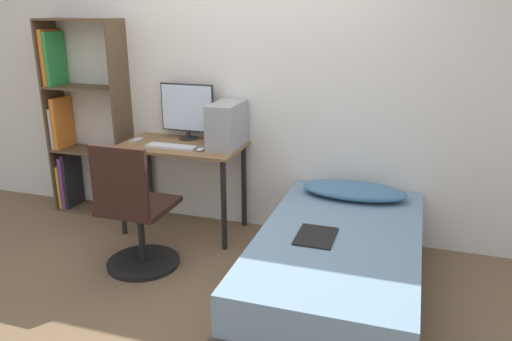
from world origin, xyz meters
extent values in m
plane|color=brown|center=(0.00, 0.00, 0.00)|extent=(14.00, 14.00, 0.00)
cube|color=silver|center=(0.00, 1.34, 1.25)|extent=(8.00, 0.05, 2.50)
cube|color=brown|center=(-0.50, 1.02, 0.76)|extent=(1.02, 0.58, 0.02)
cylinder|color=black|center=(-0.96, 0.78, 0.37)|extent=(0.04, 0.04, 0.75)
cylinder|color=black|center=(-0.04, 0.78, 0.37)|extent=(0.04, 0.04, 0.75)
cylinder|color=black|center=(-0.96, 1.26, 0.37)|extent=(0.04, 0.04, 0.75)
cylinder|color=black|center=(-0.04, 1.26, 0.37)|extent=(0.04, 0.04, 0.75)
cube|color=brown|center=(-1.86, 1.16, 0.88)|extent=(0.02, 0.30, 1.76)
cube|color=brown|center=(-1.13, 1.16, 0.88)|extent=(0.02, 0.30, 1.76)
cube|color=brown|center=(-1.50, 1.16, 0.01)|extent=(0.70, 0.30, 0.02)
cube|color=brown|center=(-1.50, 1.16, 0.59)|extent=(0.70, 0.30, 0.02)
cube|color=brown|center=(-1.50, 1.16, 1.17)|extent=(0.70, 0.30, 0.02)
cube|color=brown|center=(-1.50, 1.16, 1.76)|extent=(0.70, 0.30, 0.02)
cube|color=gold|center=(-1.82, 1.16, 0.22)|extent=(0.03, 0.25, 0.41)
cube|color=#7A338E|center=(-1.78, 1.16, 0.27)|extent=(0.04, 0.25, 0.50)
cube|color=black|center=(-1.75, 1.16, 0.28)|extent=(0.03, 0.25, 0.53)
cube|color=beige|center=(-1.82, 1.16, 0.79)|extent=(0.03, 0.25, 0.38)
cube|color=orange|center=(-1.78, 1.16, 0.84)|extent=(0.04, 0.25, 0.47)
cube|color=orange|center=(-1.82, 1.16, 1.43)|extent=(0.04, 0.25, 0.49)
cube|color=green|center=(-1.77, 1.16, 1.42)|extent=(0.03, 0.25, 0.47)
cylinder|color=black|center=(-0.53, 0.35, 0.01)|extent=(0.54, 0.54, 0.03)
cylinder|color=black|center=(-0.53, 0.35, 0.24)|extent=(0.05, 0.05, 0.43)
cube|color=black|center=(-0.53, 0.35, 0.48)|extent=(0.47, 0.47, 0.04)
cube|color=black|center=(-0.53, 0.13, 0.74)|extent=(0.43, 0.04, 0.48)
cube|color=#4C3D2D|center=(0.93, 0.36, 0.10)|extent=(1.05, 1.89, 0.21)
cube|color=#708EA8|center=(0.93, 0.36, 0.33)|extent=(1.02, 1.85, 0.25)
ellipsoid|color=teal|center=(0.93, 1.05, 0.52)|extent=(0.80, 0.36, 0.11)
cube|color=black|center=(0.80, 0.27, 0.47)|extent=(0.24, 0.32, 0.01)
cylinder|color=black|center=(-0.53, 1.21, 0.77)|extent=(0.16, 0.16, 0.01)
cylinder|color=black|center=(-0.53, 1.21, 0.81)|extent=(0.04, 0.04, 0.07)
cube|color=black|center=(-0.53, 1.21, 1.04)|extent=(0.48, 0.01, 0.41)
cube|color=silver|center=(-0.53, 1.21, 1.04)|extent=(0.46, 0.01, 0.38)
cube|color=silver|center=(-0.53, 0.91, 0.78)|extent=(0.42, 0.12, 0.02)
cube|color=#99999E|center=(-0.11, 1.08, 0.95)|extent=(0.22, 0.42, 0.36)
ellipsoid|color=silver|center=(-0.27, 0.91, 0.78)|extent=(0.06, 0.09, 0.02)
cube|color=#B7B7BC|center=(-0.93, 1.03, 0.77)|extent=(0.07, 0.14, 0.01)
camera|label=1|loc=(1.33, -2.59, 1.85)|focal=35.00mm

